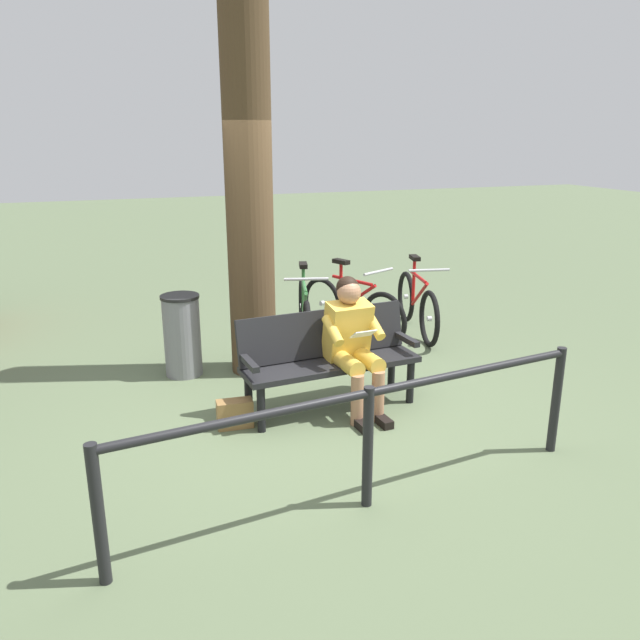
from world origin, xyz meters
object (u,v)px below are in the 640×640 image
at_px(litter_bin, 182,335).
at_px(bicycle_purple, 352,309).
at_px(handbag, 235,414).
at_px(person_reading, 353,339).
at_px(bicycle_black, 304,315).
at_px(bicycle_green, 417,305).
at_px(bench, 328,353).
at_px(tree_trunk, 248,167).

bearing_deg(litter_bin, bicycle_purple, -165.64).
relative_size(handbag, bicycle_purple, 0.19).
bearing_deg(person_reading, bicycle_black, -99.54).
bearing_deg(bicycle_green, bench, -35.23).
bearing_deg(litter_bin, tree_trunk, 170.70).
relative_size(handbag, bicycle_black, 0.18).
distance_m(handbag, bicycle_green, 3.24).
height_order(person_reading, handbag, person_reading).
distance_m(bicycle_green, bicycle_purple, 0.84).
height_order(litter_bin, bicycle_purple, bicycle_purple).
bearing_deg(bench, person_reading, 134.79).
bearing_deg(handbag, bicycle_black, -123.79).
xyz_separation_m(litter_bin, bicycle_purple, (-2.08, -0.53, -0.06)).
relative_size(bicycle_green, bicycle_black, 1.01).
bearing_deg(tree_trunk, person_reading, 114.96).
bearing_deg(litter_bin, bicycle_black, -161.95).
height_order(handbag, bicycle_purple, bicycle_purple).
bearing_deg(bicycle_purple, tree_trunk, -88.65).
height_order(bench, tree_trunk, tree_trunk).
xyz_separation_m(person_reading, tree_trunk, (0.58, -1.25, 1.41)).
distance_m(handbag, bicycle_purple, 2.66).
height_order(bench, person_reading, person_reading).
bearing_deg(litter_bin, bench, 132.65).
distance_m(person_reading, litter_bin, 1.90).
distance_m(bench, handbag, 0.98).
xyz_separation_m(tree_trunk, bicycle_green, (-2.20, -0.55, -1.71)).
distance_m(bicycle_green, bicycle_black, 1.45).
bearing_deg(person_reading, bicycle_green, -136.17).
relative_size(tree_trunk, bicycle_purple, 2.66).
relative_size(bench, litter_bin, 1.94).
bearing_deg(bench, handbag, 5.15).
bearing_deg(bicycle_purple, person_reading, -46.48).
relative_size(person_reading, bicycle_purple, 0.77).
distance_m(tree_trunk, bicycle_black, 1.96).
xyz_separation_m(bench, person_reading, (-0.18, 0.15, 0.16)).
bearing_deg(tree_trunk, handbag, 68.95).
distance_m(litter_bin, bicycle_black, 1.54).
distance_m(litter_bin, bicycle_purple, 2.15).
relative_size(tree_trunk, bicycle_green, 2.50).
bearing_deg(bicycle_purple, handbag, -68.30).
distance_m(tree_trunk, litter_bin, 1.80).
bearing_deg(bicycle_purple, bicycle_green, 59.13).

